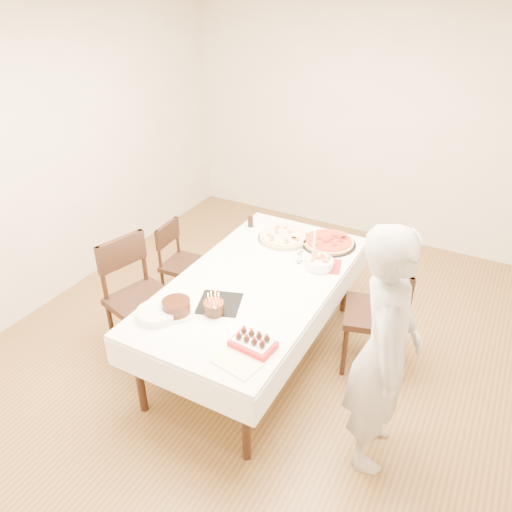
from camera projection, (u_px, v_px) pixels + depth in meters
The scene contains 22 objects.
floor at pixel (272, 349), 4.31m from camera, with size 5.00×5.00×0.00m, color brown.
wall_back at pixel (376, 123), 5.51m from camera, with size 4.50×0.04×2.70m, color beige.
wall_left at pixel (54, 157), 4.54m from camera, with size 0.04×5.00×2.70m, color beige.
dining_table at pixel (256, 318), 4.07m from camera, with size 1.14×2.14×0.75m, color white.
chair_right_savory at pixel (374, 314), 3.93m from camera, with size 0.51×0.51×0.99m, color black, non-canonical shape.
chair_left_savory at pixel (185, 265), 4.72m from camera, with size 0.42×0.42×0.82m, color black, non-canonical shape.
chair_left_dessert at pixel (143, 302), 4.04m from camera, with size 0.52×0.52×1.03m, color black, non-canonical shape.
person at pixel (384, 353), 3.00m from camera, with size 0.63×0.41×1.72m, color #B4B0A9.
pizza_white at pixel (284, 237), 4.44m from camera, with size 0.48×0.48×0.04m, color beige.
pizza_pepperoni at pixel (328, 242), 4.36m from camera, with size 0.48×0.48×0.04m, color red.
red_placemat at pixel (326, 266), 4.06m from camera, with size 0.24×0.24×0.01m, color #B21E1E.
pasta_bowl at pixel (320, 263), 4.01m from camera, with size 0.22×0.22×0.07m, color white.
taper_candle at pixel (314, 244), 4.06m from camera, with size 0.07×0.07×0.31m, color white.
shaker_pair at pixel (299, 258), 4.07m from camera, with size 0.08×0.08×0.09m, color white, non-canonical shape.
cola_glass at pixel (251, 222), 4.64m from camera, with size 0.05×0.05×0.10m, color black.
layer_cake at pixel (176, 307), 3.49m from camera, with size 0.25×0.25×0.10m, color black.
cake_board at pixel (220, 304), 3.62m from camera, with size 0.30×0.30×0.01m, color black.
birthday_cake at pixel (214, 303), 3.47m from camera, with size 0.15×0.15×0.15m, color #341D0E.
strawberry_box at pixel (253, 343), 3.19m from camera, with size 0.28×0.19×0.07m, color red, non-canonical shape.
box_lid at pixel (237, 363), 3.08m from camera, with size 0.29×0.19×0.02m, color beige.
plate_stack at pixel (157, 313), 3.47m from camera, with size 0.28×0.28×0.06m, color white.
china_plate at pixel (164, 311), 3.53m from camera, with size 0.31×0.31×0.01m, color white.
Camera 1 is at (1.46, -2.96, 2.89)m, focal length 35.00 mm.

